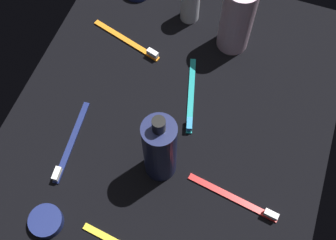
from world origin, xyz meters
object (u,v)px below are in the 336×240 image
(toothbrush_navy, at_px, (70,145))
(toothbrush_teal, at_px, (191,99))
(cream_tin_left, at_px, (46,221))
(deodorant_stick, at_px, (190,1))
(bodywash_bottle, at_px, (237,18))
(toothbrush_red, at_px, (238,200))
(lotion_bottle, at_px, (160,149))
(toothbrush_orange, at_px, (130,42))

(toothbrush_navy, bearing_deg, toothbrush_teal, 133.38)
(toothbrush_teal, height_order, cream_tin_left, toothbrush_teal)
(deodorant_stick, relative_size, toothbrush_navy, 0.60)
(bodywash_bottle, xyz_separation_m, toothbrush_red, (0.35, 0.11, -0.08))
(bodywash_bottle, height_order, deodorant_stick, bodywash_bottle)
(bodywash_bottle, bearing_deg, lotion_bottle, -8.46)
(toothbrush_navy, relative_size, cream_tin_left, 2.95)
(bodywash_bottle, height_order, toothbrush_teal, bodywash_bottle)
(bodywash_bottle, relative_size, toothbrush_teal, 1.06)
(deodorant_stick, bearing_deg, lotion_bottle, 9.85)
(lotion_bottle, bearing_deg, toothbrush_red, 84.61)
(toothbrush_teal, relative_size, toothbrush_orange, 1.00)
(toothbrush_red, relative_size, toothbrush_navy, 1.00)
(toothbrush_teal, bearing_deg, bodywash_bottle, 166.66)
(bodywash_bottle, bearing_deg, toothbrush_teal, -13.34)
(toothbrush_red, bearing_deg, deodorant_stick, -149.92)
(toothbrush_orange, height_order, cream_tin_left, toothbrush_orange)
(bodywash_bottle, height_order, toothbrush_red, bodywash_bottle)
(bodywash_bottle, relative_size, deodorant_stick, 1.75)
(toothbrush_teal, xyz_separation_m, toothbrush_orange, (-0.09, -0.17, 0.00))
(toothbrush_orange, distance_m, cream_tin_left, 0.43)
(deodorant_stick, xyz_separation_m, cream_tin_left, (0.54, -0.09, -0.04))
(bodywash_bottle, xyz_separation_m, cream_tin_left, (0.50, -0.21, -0.08))
(toothbrush_navy, bearing_deg, toothbrush_orange, 176.31)
(deodorant_stick, distance_m, toothbrush_orange, 0.16)
(bodywash_bottle, bearing_deg, toothbrush_navy, -33.39)
(toothbrush_navy, xyz_separation_m, cream_tin_left, (0.15, 0.03, 0.00))
(cream_tin_left, bearing_deg, toothbrush_teal, 153.38)
(toothbrush_orange, xyz_separation_m, cream_tin_left, (0.43, 0.01, 0.00))
(cream_tin_left, bearing_deg, lotion_bottle, 137.39)
(toothbrush_red, height_order, toothbrush_teal, same)
(deodorant_stick, distance_m, toothbrush_teal, 0.23)
(toothbrush_orange, relative_size, toothbrush_navy, 0.98)
(toothbrush_red, distance_m, toothbrush_navy, 0.34)
(toothbrush_teal, distance_m, toothbrush_navy, 0.26)
(toothbrush_teal, bearing_deg, deodorant_stick, -160.85)
(lotion_bottle, distance_m, toothbrush_orange, 0.31)
(deodorant_stick, bearing_deg, cream_tin_left, -9.77)
(lotion_bottle, xyz_separation_m, deodorant_stick, (-0.37, -0.06, -0.03))
(lotion_bottle, distance_m, deodorant_stick, 0.38)
(toothbrush_navy, distance_m, cream_tin_left, 0.15)
(toothbrush_red, xyz_separation_m, toothbrush_navy, (0.01, -0.34, 0.00))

